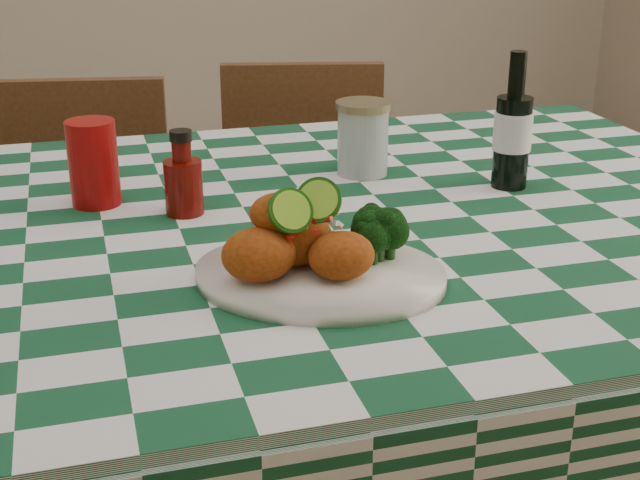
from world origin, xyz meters
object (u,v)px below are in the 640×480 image
object	(u,v)px
plate	(320,276)
mason_jar	(363,138)
ketchup_bottle	(183,173)
dining_table	(259,454)
fried_chicken_pile	(307,229)
wooden_chair_left	(83,283)
red_tumbler	(93,163)
beer_bottle	(514,121)
wooden_chair_right	(306,257)

from	to	relation	value
plate	mason_jar	bearing A→B (deg)	64.94
plate	ketchup_bottle	world-z (taller)	ketchup_bottle
dining_table	ketchup_bottle	bearing A→B (deg)	144.67
fried_chicken_pile	wooden_chair_left	world-z (taller)	fried_chicken_pile
red_tumbler	beer_bottle	distance (m)	0.64
ketchup_bottle	fried_chicken_pile	bearing A→B (deg)	-69.78
plate	wooden_chair_right	world-z (taller)	wooden_chair_right
dining_table	fried_chicken_pile	world-z (taller)	fried_chicken_pile
ketchup_bottle	wooden_chair_left	world-z (taller)	ketchup_bottle
plate	red_tumbler	size ratio (longest dim) A/B	2.37
fried_chicken_pile	red_tumbler	distance (m)	0.43
red_tumbler	mason_jar	size ratio (longest dim) A/B	1.06
red_tumbler	wooden_chair_right	size ratio (longest dim) A/B	0.15
plate	ketchup_bottle	distance (m)	0.32
plate	wooden_chair_left	size ratio (longest dim) A/B	0.36
plate	ketchup_bottle	size ratio (longest dim) A/B	2.44
ketchup_bottle	red_tumbler	bearing A→B (deg)	147.51
fried_chicken_pile	ketchup_bottle	xyz separation A→B (m)	(-0.11, 0.29, -0.01)
fried_chicken_pile	beer_bottle	bearing A→B (deg)	33.88
ketchup_bottle	beer_bottle	bearing A→B (deg)	-1.78
dining_table	beer_bottle	distance (m)	0.66
dining_table	fried_chicken_pile	xyz separation A→B (m)	(0.02, -0.23, 0.46)
red_tumbler	wooden_chair_right	xyz separation A→B (m)	(0.47, 0.55, -0.43)
dining_table	mason_jar	world-z (taller)	mason_jar
wooden_chair_right	red_tumbler	bearing A→B (deg)	-117.24
fried_chicken_pile	mason_jar	distance (m)	0.45
beer_bottle	wooden_chair_right	distance (m)	0.82
red_tumbler	wooden_chair_left	size ratio (longest dim) A/B	0.15
fried_chicken_pile	beer_bottle	xyz separation A→B (m)	(0.40, 0.27, 0.04)
plate	wooden_chair_left	world-z (taller)	wooden_chair_left
wooden_chair_left	mason_jar	bearing A→B (deg)	-37.66
plate	red_tumbler	bearing A→B (deg)	123.71
red_tumbler	beer_bottle	xyz separation A→B (m)	(0.63, -0.09, 0.04)
dining_table	mason_jar	distance (m)	0.53
beer_bottle	wooden_chair_left	world-z (taller)	beer_bottle
plate	mason_jar	xyz separation A→B (m)	(0.19, 0.40, 0.05)
dining_table	red_tumbler	xyz separation A→B (m)	(-0.21, 0.14, 0.46)
beer_bottle	red_tumbler	bearing A→B (deg)	171.63
wooden_chair_right	dining_table	bearing A→B (deg)	-97.68
dining_table	ketchup_bottle	distance (m)	0.47
fried_chicken_pile	beer_bottle	size ratio (longest dim) A/B	0.77
ketchup_bottle	wooden_chair_right	world-z (taller)	ketchup_bottle
mason_jar	wooden_chair_left	world-z (taller)	mason_jar
ketchup_bottle	mason_jar	world-z (taller)	ketchup_bottle
mason_jar	wooden_chair_left	bearing A→B (deg)	131.92
wooden_chair_left	wooden_chair_right	xyz separation A→B (m)	(0.51, -0.00, 0.00)
mason_jar	red_tumbler	bearing A→B (deg)	-175.43
plate	red_tumbler	xyz separation A→B (m)	(-0.24, 0.36, 0.05)
beer_bottle	mason_jar	bearing A→B (deg)	147.76
beer_bottle	wooden_chair_left	xyz separation A→B (m)	(-0.67, 0.65, -0.48)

